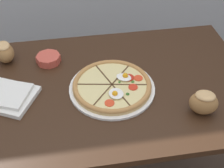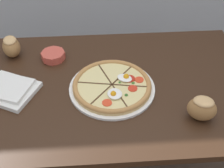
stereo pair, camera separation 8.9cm
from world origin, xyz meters
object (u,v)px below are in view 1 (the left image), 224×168
(pizza, at_px, (112,86))
(bread_piece_mid, at_px, (204,102))
(dining_table, at_px, (90,104))
(bread_piece_far, at_px, (5,52))
(ramekin_bowl, at_px, (48,59))
(napkin_folded, at_px, (7,96))

(pizza, relative_size, bread_piece_mid, 2.77)
(dining_table, height_order, bread_piece_far, bread_piece_far)
(ramekin_bowl, height_order, bread_piece_mid, bread_piece_mid)
(dining_table, height_order, pizza, pizza)
(pizza, bearing_deg, bread_piece_far, 148.86)
(bread_piece_mid, bearing_deg, pizza, 150.58)
(ramekin_bowl, relative_size, bread_piece_far, 0.90)
(dining_table, bearing_deg, bread_piece_far, 145.76)
(bread_piece_far, bearing_deg, ramekin_bowl, -12.50)
(pizza, distance_m, bread_piece_far, 0.54)
(napkin_folded, relative_size, bread_piece_mid, 2.08)
(dining_table, xyz_separation_m, ramekin_bowl, (-0.17, 0.20, 0.12))
(bread_piece_mid, bearing_deg, ramekin_bowl, 144.65)
(dining_table, relative_size, bread_piece_far, 11.21)
(napkin_folded, bearing_deg, pizza, -1.51)
(ramekin_bowl, relative_size, bread_piece_mid, 0.88)
(ramekin_bowl, xyz_separation_m, bread_piece_mid, (0.59, -0.42, 0.03))
(dining_table, bearing_deg, pizza, -17.72)
(dining_table, bearing_deg, ramekin_bowl, 129.29)
(napkin_folded, xyz_separation_m, bread_piece_far, (-0.03, 0.27, 0.04))
(dining_table, bearing_deg, bread_piece_mid, -26.92)
(dining_table, bearing_deg, napkin_folded, -176.64)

